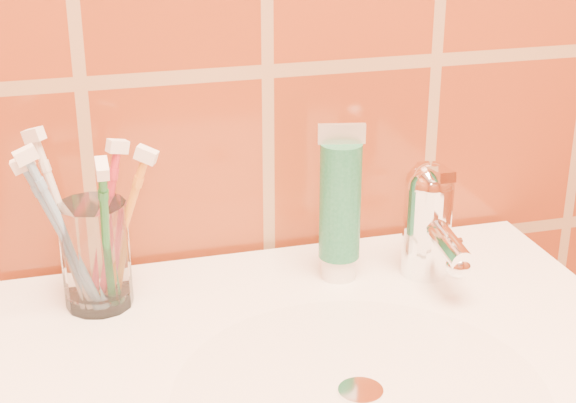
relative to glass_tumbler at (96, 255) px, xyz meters
name	(u,v)px	position (x,y,z in m)	size (l,w,h in m)	color
glass_tumbler	(96,255)	(0.00, 0.00, 0.00)	(0.06, 0.06, 0.10)	white
toothpaste_tube	(340,208)	(0.23, -0.01, 0.02)	(0.04, 0.04, 0.16)	white
faucet	(430,216)	(0.32, -0.03, 0.01)	(0.05, 0.11, 0.12)	white
toothbrush_0	(66,232)	(-0.02, -0.01, 0.03)	(0.08, 0.03, 0.17)	#75A3D1
toothbrush_1	(65,221)	(-0.02, 0.01, 0.03)	(0.06, 0.06, 0.18)	silver
toothbrush_2	(106,237)	(0.01, -0.03, 0.03)	(0.02, 0.08, 0.17)	#1D6F30
toothbrush_3	(124,227)	(0.03, 0.00, 0.03)	(0.07, 0.05, 0.16)	orange
toothbrush_4	(106,222)	(0.01, 0.01, 0.03)	(0.06, 0.04, 0.16)	#B72739
toothbrush_5	(63,236)	(-0.03, -0.01, 0.03)	(0.08, 0.03, 0.16)	#77AAD5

